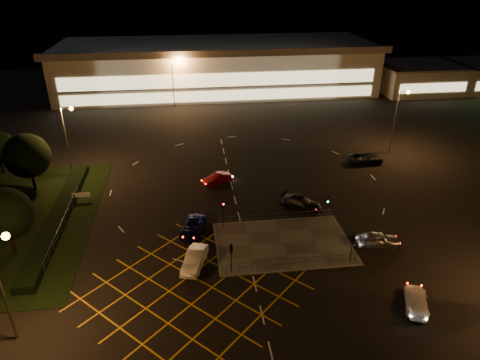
{
  "coord_description": "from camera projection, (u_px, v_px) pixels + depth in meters",
  "views": [
    {
      "loc": [
        -7.32,
        -38.91,
        26.98
      ],
      "look_at": [
        -1.17,
        9.62,
        2.0
      ],
      "focal_mm": 32.0,
      "sensor_mm": 36.0,
      "label": 1
    }
  ],
  "objects": [
    {
      "name": "ground",
      "position": [
        261.0,
        234.0,
        47.47
      ],
      "size": [
        180.0,
        180.0,
        0.0
      ],
      "primitive_type": "plane",
      "color": "black",
      "rests_on": "ground"
    },
    {
      "name": "signal_ne",
      "position": [
        327.0,
        203.0,
        49.05
      ],
      "size": [
        0.28,
        0.3,
        3.15
      ],
      "color": "black",
      "rests_on": "pedestrian_island"
    },
    {
      "name": "streetlight_ne",
      "position": [
        398.0,
        113.0,
        64.89
      ],
      "size": [
        1.78,
        0.56,
        10.03
      ],
      "color": "slate",
      "rests_on": "ground"
    },
    {
      "name": "signal_se",
      "position": [
        352.0,
        243.0,
        41.99
      ],
      "size": [
        0.28,
        0.3,
        3.15
      ],
      "rotation": [
        0.0,
        0.0,
        3.14
      ],
      "color": "black",
      "rests_on": "pedestrian_island"
    },
    {
      "name": "streetlight_sw",
      "position": [
        3.0,
        273.0,
        31.47
      ],
      "size": [
        1.78,
        0.56,
        10.03
      ],
      "color": "slate",
      "rests_on": "ground"
    },
    {
      "name": "car_east_grey",
      "position": [
        366.0,
        158.0,
        64.05
      ],
      "size": [
        5.58,
        2.84,
        1.51
      ],
      "primitive_type": "imported",
      "rotation": [
        0.0,
        0.0,
        1.63
      ],
      "color": "black",
      "rests_on": "ground"
    },
    {
      "name": "streetlight_far_left",
      "position": [
        175.0,
        76.0,
        85.82
      ],
      "size": [
        1.78,
        0.56,
        10.03
      ],
      "color": "slate",
      "rests_on": "ground"
    },
    {
      "name": "signal_nw",
      "position": [
        223.0,
        209.0,
        47.71
      ],
      "size": [
        0.28,
        0.3,
        3.15
      ],
      "color": "black",
      "rests_on": "pedestrian_island"
    },
    {
      "name": "grass_verge",
      "position": [
        15.0,
        222.0,
        49.62
      ],
      "size": [
        18.0,
        30.0,
        0.08
      ],
      "primitive_type": "cube",
      "color": "black",
      "rests_on": "ground"
    },
    {
      "name": "supermarket",
      "position": [
        217.0,
        66.0,
        99.79
      ],
      "size": [
        72.0,
        26.5,
        10.5
      ],
      "color": "beige",
      "rests_on": "ground"
    },
    {
      "name": "car_queue_white",
      "position": [
        195.0,
        260.0,
        42.2
      ],
      "size": [
        3.02,
        5.03,
        1.56
      ],
      "primitive_type": "imported",
      "rotation": [
        0.0,
        0.0,
        5.97
      ],
      "color": "silver",
      "rests_on": "ground"
    },
    {
      "name": "tree_c",
      "position": [
        27.0,
        156.0,
        54.45
      ],
      "size": [
        5.76,
        5.76,
        7.84
      ],
      "color": "black",
      "rests_on": "ground"
    },
    {
      "name": "car_left_blue",
      "position": [
        193.0,
        227.0,
        47.59
      ],
      "size": [
        3.46,
        5.32,
        1.36
      ],
      "primitive_type": "imported",
      "rotation": [
        0.0,
        0.0,
        6.02
      ],
      "color": "#0D1251",
      "rests_on": "ground"
    },
    {
      "name": "car_circ_red",
      "position": [
        217.0,
        178.0,
        58.26
      ],
      "size": [
        4.32,
        3.03,
        1.35
      ],
      "primitive_type": "imported",
      "rotation": [
        0.0,
        0.0,
        5.15
      ],
      "color": "maroon",
      "rests_on": "ground"
    },
    {
      "name": "hedge",
      "position": [
        59.0,
        216.0,
        49.97
      ],
      "size": [
        2.0,
        26.0,
        1.0
      ],
      "primitive_type": "cube",
      "color": "black",
      "rests_on": "ground"
    },
    {
      "name": "pedestrian_island",
      "position": [
        283.0,
        243.0,
        45.9
      ],
      "size": [
        14.0,
        9.0,
        0.12
      ],
      "primitive_type": "cube",
      "color": "#4C4944",
      "rests_on": "ground"
    },
    {
      "name": "car_far_dkgrey",
      "position": [
        301.0,
        203.0,
        52.2
      ],
      "size": [
        5.36,
        4.75,
        1.49
      ],
      "primitive_type": "imported",
      "rotation": [
        0.0,
        0.0,
        0.93
      ],
      "color": "black",
      "rests_on": "ground"
    },
    {
      "name": "streetlight_far_right",
      "position": [
        362.0,
        68.0,
        92.07
      ],
      "size": [
        1.78,
        0.56,
        10.03
      ],
      "color": "slate",
      "rests_on": "ground"
    },
    {
      "name": "car_approach_white",
      "position": [
        416.0,
        300.0,
        37.3
      ],
      "size": [
        3.41,
        4.84,
        1.3
      ],
      "primitive_type": "imported",
      "rotation": [
        0.0,
        0.0,
        2.75
      ],
      "color": "white",
      "rests_on": "ground"
    },
    {
      "name": "streetlight_nw",
      "position": [
        68.0,
        131.0,
        57.75
      ],
      "size": [
        1.78,
        0.56,
        10.03
      ],
      "color": "slate",
      "rests_on": "ground"
    },
    {
      "name": "car_right_silver",
      "position": [
        378.0,
        239.0,
        45.25
      ],
      "size": [
        4.76,
        2.26,
        1.57
      ],
      "primitive_type": "imported",
      "rotation": [
        0.0,
        0.0,
        1.48
      ],
      "color": "#9EA0A5",
      "rests_on": "ground"
    },
    {
      "name": "signal_sw",
      "position": [
        231.0,
        252.0,
        40.65
      ],
      "size": [
        0.28,
        0.3,
        3.15
      ],
      "rotation": [
        0.0,
        0.0,
        3.14
      ],
      "color": "black",
      "rests_on": "pedestrian_island"
    },
    {
      "name": "retail_unit_a",
      "position": [
        418.0,
        77.0,
        98.84
      ],
      "size": [
        18.8,
        14.8,
        6.35
      ],
      "color": "beige",
      "rests_on": "ground"
    },
    {
      "name": "tree_e",
      "position": [
        5.0,
        214.0,
        42.45
      ],
      "size": [
        5.4,
        5.4,
        7.35
      ],
      "color": "black",
      "rests_on": "ground"
    }
  ]
}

